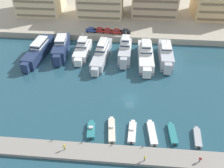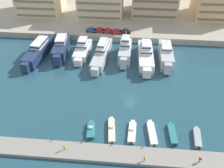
{
  "view_description": "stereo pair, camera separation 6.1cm",
  "coord_description": "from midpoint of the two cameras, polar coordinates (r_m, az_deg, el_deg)",
  "views": [
    {
      "loc": [
        -0.38,
        -53.55,
        46.32
      ],
      "look_at": [
        -5.4,
        2.99,
        2.5
      ],
      "focal_mm": 40.0,
      "sensor_mm": 36.0,
      "label": 1
    },
    {
      "loc": [
        -0.32,
        -53.54,
        46.32
      ],
      "look_at": [
        -5.4,
        2.99,
        2.5
      ],
      "focal_mm": 40.0,
      "sensor_mm": 36.0,
      "label": 2
    }
  ],
  "objects": [
    {
      "name": "yacht_navy_left",
      "position": [
        91.4,
        -11.53,
        8.18
      ],
      "size": [
        5.7,
        18.22,
        7.56
      ],
      "color": "navy",
      "rests_on": "ground"
    },
    {
      "name": "car_red_center_left",
      "position": [
        99.3,
        1.04,
        11.98
      ],
      "size": [
        4.21,
        2.15,
        1.8
      ],
      "color": "red",
      "rests_on": "quay_promenade"
    },
    {
      "name": "motorboat_cream_left",
      "position": [
        61.6,
        -0.05,
        -10.45
      ],
      "size": [
        2.4,
        8.42,
        1.34
      ],
      "color": "beige",
      "rests_on": "ground"
    },
    {
      "name": "pedestrian_mid_deck",
      "position": [
        55.32,
        7.52,
        -16.37
      ],
      "size": [
        0.44,
        0.59,
        1.73
      ],
      "color": "#4C515B",
      "rests_on": "pier_dock"
    },
    {
      "name": "car_red_left",
      "position": [
        100.53,
        -2.8,
        12.28
      ],
      "size": [
        4.13,
        1.98,
        1.8
      ],
      "color": "red",
      "rests_on": "quay_promenade"
    },
    {
      "name": "pier_dock",
      "position": [
        57.13,
        3.54,
        -15.94
      ],
      "size": [
        120.0,
        4.69,
        0.79
      ],
      "primitive_type": "cube",
      "color": "gray",
      "rests_on": "ground"
    },
    {
      "name": "car_black_center",
      "position": [
        99.3,
        3.13,
        11.93
      ],
      "size": [
        4.11,
        1.95,
        1.8
      ],
      "color": "black",
      "rests_on": "quay_promenade"
    },
    {
      "name": "yacht_silver_center",
      "position": [
        86.87,
        3.04,
        7.56
      ],
      "size": [
        4.32,
        15.43,
        9.31
      ],
      "color": "silver",
      "rests_on": "ground"
    },
    {
      "name": "yacht_white_center_right",
      "position": [
        86.08,
        7.72,
        6.55
      ],
      "size": [
        5.37,
        20.65,
        8.14
      ],
      "color": "white",
      "rests_on": "ground"
    },
    {
      "name": "ground_plane",
      "position": [
        70.8,
        4.18,
        -3.31
      ],
      "size": [
        400.0,
        400.0,
        0.0
      ],
      "primitive_type": "plane",
      "color": "#234C5B"
    },
    {
      "name": "yacht_navy_far_left",
      "position": [
        91.83,
        -16.41,
        7.32
      ],
      "size": [
        6.14,
        22.06,
        7.09
      ],
      "color": "navy",
      "rests_on": "ground"
    },
    {
      "name": "bollard_west_mid",
      "position": [
        58.72,
        -6.96,
        -13.05
      ],
      "size": [
        0.2,
        0.2,
        0.61
      ],
      "color": "#2D2D33",
      "rests_on": "pier_dock"
    },
    {
      "name": "yacht_white_mid_left",
      "position": [
        89.77,
        -6.73,
        7.81
      ],
      "size": [
        4.87,
        16.15,
        7.49
      ],
      "color": "white",
      "rests_on": "ground"
    },
    {
      "name": "car_blue_far_left",
      "position": [
        100.88,
        -4.74,
        12.29
      ],
      "size": [
        4.11,
        1.95,
        1.8
      ],
      "color": "#28428E",
      "rests_on": "quay_promenade"
    },
    {
      "name": "motorboat_white_mid_left",
      "position": [
        61.52,
        4.65,
        -10.83
      ],
      "size": [
        2.06,
        7.47,
        1.06
      ],
      "color": "white",
      "rests_on": "ground"
    },
    {
      "name": "motorboat_grey_center_right",
      "position": [
        63.26,
        18.94,
        -11.54
      ],
      "size": [
        2.04,
        6.54,
        0.94
      ],
      "color": "#9EA3A8",
      "rests_on": "ground"
    },
    {
      "name": "car_red_mid_left",
      "position": [
        99.85,
        -1.05,
        12.13
      ],
      "size": [
        4.15,
        2.02,
        1.8
      ],
      "color": "red",
      "rests_on": "quay_promenade"
    },
    {
      "name": "pedestrian_far_side",
      "position": [
        57.88,
        19.54,
        -15.88
      ],
      "size": [
        0.58,
        0.33,
        1.56
      ],
      "color": "#4C515B",
      "rests_on": "pier_dock"
    },
    {
      "name": "bollard_east",
      "position": [
        57.95,
        7.05,
        -14.0
      ],
      "size": [
        0.2,
        0.2,
        0.61
      ],
      "color": "#2D2D33",
      "rests_on": "pier_dock"
    },
    {
      "name": "motorboat_teal_center",
      "position": [
        62.47,
        13.66,
        -11.04
      ],
      "size": [
        2.05,
        7.02,
        0.89
      ],
      "color": "teal",
      "rests_on": "ground"
    },
    {
      "name": "pedestrian_near_edge",
      "position": [
        57.6,
        -10.82,
        -13.88
      ],
      "size": [
        0.49,
        0.53,
        1.73
      ],
      "color": "#7A6B56",
      "rests_on": "pier_dock"
    },
    {
      "name": "motorboat_teal_far_left",
      "position": [
        61.82,
        -4.79,
        -10.41
      ],
      "size": [
        2.4,
        5.99,
        1.42
      ],
      "color": "teal",
      "rests_on": "ground"
    },
    {
      "name": "yacht_silver_mid_right",
      "position": [
        87.39,
        12.19,
        6.54
      ],
      "size": [
        4.31,
        17.85,
        7.3
      ],
      "color": "silver",
      "rests_on": "ground"
    },
    {
      "name": "motorboat_white_center_left",
      "position": [
        61.68,
        9.14,
        -11.02
      ],
      "size": [
        2.5,
        8.07,
        0.91
      ],
      "color": "white",
      "rests_on": "ground"
    },
    {
      "name": "quay_promenade",
      "position": [
        129.64,
        5.2,
        17.13
      ],
      "size": [
        180.0,
        70.0,
        2.31
      ],
      "primitive_type": "cube",
      "color": "#ADA38E",
      "rests_on": "ground"
    },
    {
      "name": "yacht_silver_center_left",
      "position": [
        86.83,
        -2.34,
        7.07
      ],
      "size": [
        5.66,
        22.37,
        7.73
      ],
      "color": "silver",
      "rests_on": "ground"
    },
    {
      "name": "bollard_west",
      "position": [
        60.32,
        -13.59,
        -12.33
      ],
      "size": [
        0.2,
        0.2,
        0.61
      ],
      "color": "#2D2D33",
      "rests_on": "pier_dock"
    },
    {
      "name": "bollard_east_mid",
      "position": [
        57.92,
        -0.02,
        -13.62
      ],
      "size": [
        0.2,
        0.2,
        0.61
      ],
      "color": "#2D2D33",
      "rests_on": "pier_dock"
    }
  ]
}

